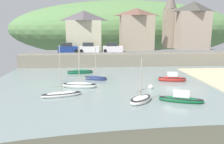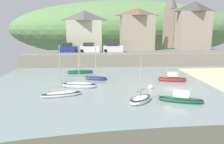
{
  "view_description": "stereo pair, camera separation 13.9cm",
  "coord_description": "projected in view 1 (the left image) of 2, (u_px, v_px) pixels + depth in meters",
  "views": [
    {
      "loc": [
        -9.75,
        -25.85,
        7.32
      ],
      "look_at": [
        -7.55,
        3.44,
        1.53
      ],
      "focal_mm": 36.09,
      "sensor_mm": 36.0,
      "label": 1
    },
    {
      "loc": [
        -9.61,
        -25.86,
        7.32
      ],
      "look_at": [
        -7.55,
        3.44,
        1.53
      ],
      "focal_mm": 36.09,
      "sensor_mm": 36.0,
      "label": 2
    }
  ],
  "objects": [
    {
      "name": "motorboat_with_cabin",
      "position": [
        181.0,
        99.0,
        22.54
      ],
      "size": [
        4.54,
        2.6,
        1.3
      ],
      "rotation": [
        0.0,
        0.0,
        -0.36
      ],
      "color": "#125B30",
      "rests_on": "ground"
    },
    {
      "name": "parked_car_near_slipway",
      "position": [
        68.0,
        48.0,
        45.93
      ],
      "size": [
        4.27,
        2.17,
        1.95
      ],
      "rotation": [
        0.0,
        0.0,
        0.12
      ],
      "color": "navy",
      "rests_on": "ground"
    },
    {
      "name": "sailboat_white_hull",
      "position": [
        141.0,
        100.0,
        22.41
      ],
      "size": [
        3.12,
        3.19,
        4.72
      ],
      "rotation": [
        0.0,
        0.0,
        0.81
      ],
      "color": "white",
      "rests_on": "ground"
    },
    {
      "name": "hillside_backdrop",
      "position": [
        125.0,
        29.0,
        80.19
      ],
      "size": [
        80.0,
        44.0,
        19.36
      ],
      "color": "#567E48",
      "rests_on": "ground"
    },
    {
      "name": "quay_seawall",
      "position": [
        145.0,
        59.0,
        44.28
      ],
      "size": [
        48.0,
        9.4,
        2.4
      ],
      "color": "gray",
      "rests_on": "ground"
    },
    {
      "name": "waterfront_building_centre",
      "position": [
        136.0,
        29.0,
        50.68
      ],
      "size": [
        7.47,
        5.76,
        9.2
      ],
      "color": "tan",
      "rests_on": "ground"
    },
    {
      "name": "rowboat_small_beached",
      "position": [
        96.0,
        78.0,
        32.2
      ],
      "size": [
        3.49,
        2.14,
        4.76
      ],
      "rotation": [
        0.0,
        0.0,
        -0.33
      ],
      "color": "navy",
      "rests_on": "ground"
    },
    {
      "name": "church_with_spire",
      "position": [
        170.0,
        19.0,
        54.81
      ],
      "size": [
        3.0,
        3.0,
        13.46
      ],
      "color": "gray",
      "rests_on": "ground"
    },
    {
      "name": "parked_car_end_of_row",
      "position": [
        113.0,
        48.0,
        46.6
      ],
      "size": [
        4.18,
        1.9,
        1.95
      ],
      "rotation": [
        0.0,
        0.0,
        -0.05
      ],
      "color": "silver",
      "rests_on": "ground"
    },
    {
      "name": "dinghy_open_wooden",
      "position": [
        172.0,
        79.0,
        31.32
      ],
      "size": [
        4.02,
        1.8,
        1.45
      ],
      "rotation": [
        0.0,
        0.0,
        -0.19
      ],
      "color": "#AA2821",
      "rests_on": "ground"
    },
    {
      "name": "mooring_buoy",
      "position": [
        151.0,
        87.0,
        27.5
      ],
      "size": [
        0.62,
        0.62,
        0.62
      ],
      "color": "silver",
      "rests_on": "ground"
    },
    {
      "name": "waterfront_building_left",
      "position": [
        84.0,
        30.0,
        49.87
      ],
      "size": [
        7.71,
        6.08,
        8.63
      ],
      "color": "beige",
      "rests_on": "ground"
    },
    {
      "name": "sailboat_tall_mast",
      "position": [
        79.0,
        85.0,
        28.01
      ],
      "size": [
        4.38,
        1.79,
        5.52
      ],
      "rotation": [
        0.0,
        0.0,
        -0.14
      ],
      "color": "white",
      "rests_on": "ground"
    },
    {
      "name": "parked_car_by_wall",
      "position": [
        89.0,
        48.0,
        46.25
      ],
      "size": [
        4.25,
        2.1,
        1.95
      ],
      "rotation": [
        0.0,
        0.0,
        -0.1
      ],
      "color": "silver",
      "rests_on": "ground"
    },
    {
      "name": "waterfront_building_right",
      "position": [
        193.0,
        25.0,
        51.48
      ],
      "size": [
        7.32,
        4.65,
        10.76
      ],
      "color": "tan",
      "rests_on": "ground"
    },
    {
      "name": "fishing_boat_green",
      "position": [
        80.0,
        72.0,
        36.62
      ],
      "size": [
        4.27,
        1.3,
        6.12
      ],
      "rotation": [
        0.0,
        0.0,
        0.08
      ],
      "color": "#125D36",
      "rests_on": "ground"
    },
    {
      "name": "sailboat_blue_trim",
      "position": [
        61.0,
        94.0,
        24.39
      ],
      "size": [
        4.45,
        2.16,
        5.71
      ],
      "rotation": [
        0.0,
        0.0,
        0.26
      ],
      "color": "white",
      "rests_on": "ground"
    }
  ]
}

